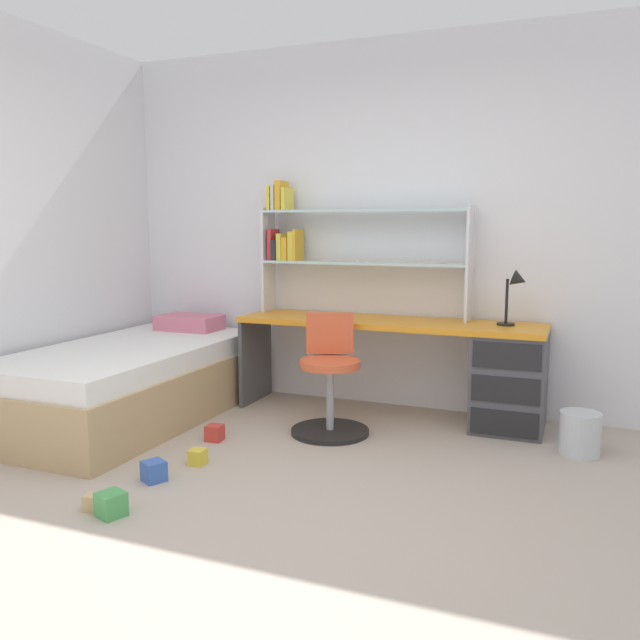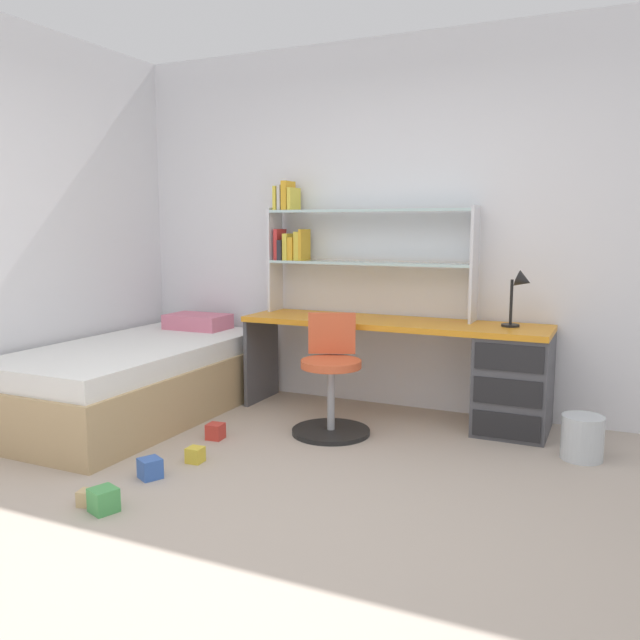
{
  "view_description": "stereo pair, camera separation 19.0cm",
  "coord_description": "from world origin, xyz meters",
  "px_view_note": "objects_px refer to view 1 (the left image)",
  "views": [
    {
      "loc": [
        1.31,
        -2.55,
        1.37
      ],
      "look_at": [
        -0.21,
        1.21,
        0.78
      ],
      "focal_mm": 36.56,
      "sensor_mm": 36.0,
      "label": 1
    },
    {
      "loc": [
        1.49,
        -2.47,
        1.37
      ],
      "look_at": [
        -0.21,
        1.21,
        0.78
      ],
      "focal_mm": 36.56,
      "sensor_mm": 36.0,
      "label": 2
    }
  ],
  "objects_px": {
    "bed_platform": "(130,381)",
    "toy_block_blue_1": "(154,471)",
    "desk_lamp": "(516,289)",
    "toy_block_natural_0": "(93,502)",
    "waste_bin": "(580,434)",
    "toy_block_yellow_4": "(198,457)",
    "desk": "(470,367)",
    "bookshelf_hutch": "(334,239)",
    "swivel_chair": "(330,387)",
    "toy_block_red_2": "(215,433)",
    "toy_block_green_3": "(111,504)"
  },
  "relations": [
    {
      "from": "desk",
      "to": "waste_bin",
      "type": "xyz_separation_m",
      "value": [
        0.73,
        -0.37,
        -0.28
      ]
    },
    {
      "from": "bookshelf_hutch",
      "to": "toy_block_green_3",
      "type": "bearing_deg",
      "value": -96.71
    },
    {
      "from": "desk",
      "to": "toy_block_natural_0",
      "type": "relative_size",
      "value": 28.11
    },
    {
      "from": "waste_bin",
      "to": "toy_block_yellow_4",
      "type": "bearing_deg",
      "value": -153.83
    },
    {
      "from": "swivel_chair",
      "to": "toy_block_yellow_4",
      "type": "bearing_deg",
      "value": -120.21
    },
    {
      "from": "bookshelf_hutch",
      "to": "bed_platform",
      "type": "height_order",
      "value": "bookshelf_hutch"
    },
    {
      "from": "toy_block_green_3",
      "to": "toy_block_natural_0",
      "type": "bearing_deg",
      "value": 170.93
    },
    {
      "from": "bed_platform",
      "to": "toy_block_blue_1",
      "type": "relative_size",
      "value": 18.81
    },
    {
      "from": "swivel_chair",
      "to": "toy_block_natural_0",
      "type": "xyz_separation_m",
      "value": [
        -0.63,
        -1.56,
        -0.27
      ]
    },
    {
      "from": "desk_lamp",
      "to": "desk",
      "type": "bearing_deg",
      "value": -175.58
    },
    {
      "from": "waste_bin",
      "to": "toy_block_natural_0",
      "type": "bearing_deg",
      "value": -141.72
    },
    {
      "from": "waste_bin",
      "to": "toy_block_red_2",
      "type": "relative_size",
      "value": 2.61
    },
    {
      "from": "desk",
      "to": "waste_bin",
      "type": "height_order",
      "value": "desk"
    },
    {
      "from": "desk",
      "to": "toy_block_red_2",
      "type": "bearing_deg",
      "value": -146.21
    },
    {
      "from": "bookshelf_hutch",
      "to": "bed_platform",
      "type": "relative_size",
      "value": 0.76
    },
    {
      "from": "desk_lamp",
      "to": "toy_block_yellow_4",
      "type": "distance_m",
      "value": 2.32
    },
    {
      "from": "swivel_chair",
      "to": "toy_block_green_3",
      "type": "distance_m",
      "value": 1.68
    },
    {
      "from": "desk",
      "to": "swivel_chair",
      "type": "relative_size",
      "value": 2.77
    },
    {
      "from": "bookshelf_hutch",
      "to": "toy_block_yellow_4",
      "type": "bearing_deg",
      "value": -99.63
    },
    {
      "from": "toy_block_natural_0",
      "to": "waste_bin",
      "type": "bearing_deg",
      "value": 38.28
    },
    {
      "from": "bed_platform",
      "to": "toy_block_natural_0",
      "type": "bearing_deg",
      "value": -58.49
    },
    {
      "from": "waste_bin",
      "to": "toy_block_blue_1",
      "type": "height_order",
      "value": "waste_bin"
    },
    {
      "from": "desk",
      "to": "waste_bin",
      "type": "bearing_deg",
      "value": -27.09
    },
    {
      "from": "bed_platform",
      "to": "toy_block_green_3",
      "type": "height_order",
      "value": "bed_platform"
    },
    {
      "from": "desk",
      "to": "toy_block_yellow_4",
      "type": "bearing_deg",
      "value": -133.8
    },
    {
      "from": "desk",
      "to": "toy_block_natural_0",
      "type": "xyz_separation_m",
      "value": [
        -1.46,
        -2.09,
        -0.37
      ]
    },
    {
      "from": "bed_platform",
      "to": "toy_block_green_3",
      "type": "bearing_deg",
      "value": -55.09
    },
    {
      "from": "toy_block_blue_1",
      "to": "toy_block_yellow_4",
      "type": "relative_size",
      "value": 1.23
    },
    {
      "from": "desk_lamp",
      "to": "waste_bin",
      "type": "height_order",
      "value": "desk_lamp"
    },
    {
      "from": "desk",
      "to": "bed_platform",
      "type": "relative_size",
      "value": 1.05
    },
    {
      "from": "desk_lamp",
      "to": "swivel_chair",
      "type": "bearing_deg",
      "value": -153.59
    },
    {
      "from": "toy_block_natural_0",
      "to": "bookshelf_hutch",
      "type": "bearing_deg",
      "value": 80.03
    },
    {
      "from": "swivel_chair",
      "to": "toy_block_yellow_4",
      "type": "relative_size",
      "value": 8.8
    },
    {
      "from": "desk_lamp",
      "to": "waste_bin",
      "type": "bearing_deg",
      "value": -41.62
    },
    {
      "from": "toy_block_natural_0",
      "to": "toy_block_green_3",
      "type": "bearing_deg",
      "value": -9.07
    },
    {
      "from": "toy_block_natural_0",
      "to": "toy_block_yellow_4",
      "type": "xyz_separation_m",
      "value": [
        0.14,
        0.72,
        0.01
      ]
    },
    {
      "from": "swivel_chair",
      "to": "bed_platform",
      "type": "xyz_separation_m",
      "value": [
        -1.45,
        -0.22,
        -0.05
      ]
    },
    {
      "from": "bed_platform",
      "to": "toy_block_green_3",
      "type": "relative_size",
      "value": 17.71
    },
    {
      "from": "bed_platform",
      "to": "toy_block_blue_1",
      "type": "height_order",
      "value": "bed_platform"
    },
    {
      "from": "toy_block_green_3",
      "to": "bed_platform",
      "type": "bearing_deg",
      "value": 124.91
    },
    {
      "from": "desk_lamp",
      "to": "toy_block_natural_0",
      "type": "bearing_deg",
      "value": -129.43
    },
    {
      "from": "toy_block_blue_1",
      "to": "toy_block_red_2",
      "type": "xyz_separation_m",
      "value": [
        -0.05,
        0.71,
        -0.0
      ]
    },
    {
      "from": "waste_bin",
      "to": "toy_block_yellow_4",
      "type": "xyz_separation_m",
      "value": [
        -2.05,
        -1.01,
        -0.09
      ]
    },
    {
      "from": "swivel_chair",
      "to": "toy_block_red_2",
      "type": "distance_m",
      "value": 0.81
    },
    {
      "from": "desk",
      "to": "toy_block_blue_1",
      "type": "relative_size",
      "value": 19.76
    },
    {
      "from": "bookshelf_hutch",
      "to": "desk_lamp",
      "type": "xyz_separation_m",
      "value": [
        1.34,
        -0.14,
        -0.31
      ]
    },
    {
      "from": "bookshelf_hutch",
      "to": "swivel_chair",
      "type": "distance_m",
      "value": 1.2
    },
    {
      "from": "desk",
      "to": "toy_block_green_3",
      "type": "xyz_separation_m",
      "value": [
        -1.33,
        -2.11,
        -0.35
      ]
    },
    {
      "from": "toy_block_natural_0",
      "to": "toy_block_red_2",
      "type": "relative_size",
      "value": 0.77
    },
    {
      "from": "toy_block_blue_1",
      "to": "waste_bin",
      "type": "bearing_deg",
      "value": 31.58
    }
  ]
}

